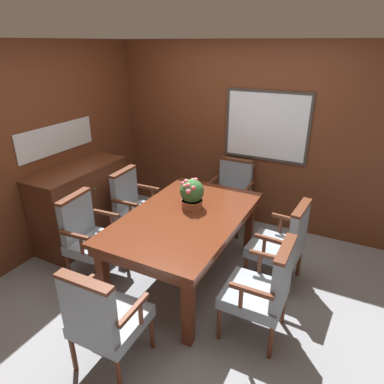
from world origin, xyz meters
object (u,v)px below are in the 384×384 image
chair_right_near (264,288)px  chair_head_near (103,317)px  chair_left_far (135,204)px  chair_left_near (89,235)px  dining_table (185,223)px  chair_right_far (283,242)px  potted_plant (192,193)px  sideboard_cabinet (81,204)px  chair_head_far (231,192)px

chair_right_near → chair_head_near: bearing=-48.4°
chair_right_near → chair_left_far: size_ratio=1.00×
chair_left_near → dining_table: bearing=-70.3°
chair_right_far → chair_head_near: bearing=-25.7°
chair_head_near → chair_right_near: (0.99, 0.88, 0.00)m
chair_right_near → chair_left_near: bearing=-90.0°
dining_table → chair_right_far: bearing=21.8°
chair_left_far → potted_plant: 1.04m
dining_table → potted_plant: (-0.03, 0.20, 0.26)m
dining_table → sideboard_cabinet: (-1.57, 0.10, -0.18)m
dining_table → chair_head_far: chair_head_far is taller
chair_right_far → chair_right_near: bearing=5.9°
potted_plant → dining_table: bearing=-82.4°
chair_head_far → chair_right_far: bearing=-44.4°
dining_table → chair_head_far: 1.34m
dining_table → chair_right_far: 1.04m
chair_right_near → chair_left_far: 2.10m
chair_head_near → chair_right_far: size_ratio=1.00×
chair_head_near → chair_right_far: bearing=-120.9°
chair_head_near → chair_right_near: same height
dining_table → chair_head_far: size_ratio=1.91×
chair_head_far → sideboard_cabinet: sideboard_cabinet is taller
dining_table → chair_left_near: chair_left_near is taller
chair_left_near → chair_right_near: bearing=-94.4°
chair_head_far → sideboard_cabinet: size_ratio=0.75×
chair_head_near → chair_left_far: bearing=-62.2°
dining_table → sideboard_cabinet: bearing=176.2°
chair_right_near → chair_left_near: (-1.93, -0.01, 0.00)m
potted_plant → chair_left_near: bearing=-145.8°
chair_left_near → sideboard_cabinet: size_ratio=0.75×
chair_head_near → chair_left_near: bearing=-44.0°
chair_right_near → potted_plant: bearing=-121.9°
chair_left_near → chair_head_near: bearing=-137.5°
dining_table → potted_plant: 0.32m
chair_head_near → potted_plant: 1.56m
chair_head_far → chair_head_near: bearing=-89.4°
chair_left_far → chair_head_far: bearing=-48.4°
sideboard_cabinet → dining_table: bearing=-3.8°
chair_left_far → chair_head_far: same height
chair_head_near → chair_left_far: size_ratio=1.00×
chair_head_far → sideboard_cabinet: (-1.58, -1.23, -0.01)m
chair_right_near → potted_plant: 1.25m
chair_head_far → chair_left_near: (-0.96, -1.77, 0.00)m
chair_head_near → chair_head_far: bearing=-91.6°
chair_head_far → chair_left_near: same height
chair_left_far → potted_plant: potted_plant is taller
chair_head_near → chair_right_near: 1.32m
chair_head_near → sideboard_cabinet: bearing=-43.2°
chair_left_far → chair_head_far: 1.34m
chair_head_near → sideboard_cabinet: (-1.57, 1.41, -0.01)m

